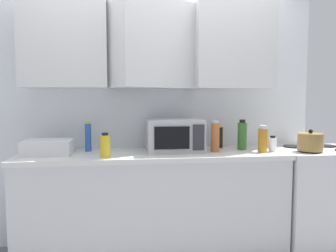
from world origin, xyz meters
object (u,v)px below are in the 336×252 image
object	(u,v)px
bottle_amber_vinegar	(263,140)
bottle_yellow_mustard	(105,146)
kettle	(310,142)
dish_rack	(49,147)
bottle_green_oil	(242,135)
stove_range	(317,197)
bottle_spice_jar	(215,137)
bottle_blue_cleaner	(88,137)
microwave	(175,135)
bottle_soy_dark	(219,137)
bottle_white_jar	(273,144)

from	to	relation	value
bottle_amber_vinegar	bottle_yellow_mustard	size ratio (longest dim) A/B	1.20
kettle	dish_rack	size ratio (longest dim) A/B	0.55
dish_rack	bottle_green_oil	world-z (taller)	bottle_green_oil
stove_range	dish_rack	size ratio (longest dim) A/B	2.40
bottle_yellow_mustard	kettle	bearing A→B (deg)	1.32
bottle_yellow_mustard	bottle_spice_jar	bearing A→B (deg)	9.70
stove_range	bottle_green_oil	world-z (taller)	bottle_green_oil
kettle	bottle_green_oil	world-z (taller)	bottle_green_oil
kettle	bottle_spice_jar	bearing A→B (deg)	171.70
stove_range	kettle	bearing A→B (deg)	-140.53
dish_rack	bottle_blue_cleaner	bearing A→B (deg)	22.94
microwave	bottle_green_oil	xyz separation A→B (m)	(0.62, 0.02, -0.01)
bottle_spice_jar	kettle	bearing A→B (deg)	-8.30
kettle	bottle_amber_vinegar	size ratio (longest dim) A/B	0.91
bottle_blue_cleaner	bottle_soy_dark	distance (m)	1.20
bottle_spice_jar	dish_rack	bearing A→B (deg)	178.28
dish_rack	bottle_yellow_mustard	bearing A→B (deg)	-22.95
bottle_white_jar	bottle_yellow_mustard	bearing A→B (deg)	-176.34
bottle_white_jar	bottle_yellow_mustard	xyz separation A→B (m)	(-1.42, -0.09, 0.03)
microwave	dish_rack	bearing A→B (deg)	-178.58
kettle	bottle_yellow_mustard	size ratio (longest dim) A/B	1.09
bottle_yellow_mustard	dish_rack	bearing A→B (deg)	157.05
microwave	bottle_soy_dark	distance (m)	0.48
stove_range	bottle_spice_jar	world-z (taller)	bottle_spice_jar
stove_range	microwave	world-z (taller)	microwave
bottle_amber_vinegar	bottle_green_oil	world-z (taller)	bottle_green_oil
kettle	stove_range	bearing A→B (deg)	39.47
stove_range	microwave	size ratio (longest dim) A/B	1.90
dish_rack	bottle_amber_vinegar	size ratio (longest dim) A/B	1.64
stove_range	bottle_blue_cleaner	distance (m)	2.15
stove_range	bottle_soy_dark	size ratio (longest dim) A/B	4.32
bottle_yellow_mustard	bottle_soy_dark	world-z (taller)	bottle_soy_dark
bottle_green_oil	bottle_blue_cleaner	world-z (taller)	bottle_green_oil
microwave	bottle_spice_jar	world-z (taller)	microwave
bottle_soy_dark	microwave	bearing A→B (deg)	-161.02
dish_rack	bottle_blue_cleaner	world-z (taller)	bottle_blue_cleaner
bottle_white_jar	bottle_soy_dark	distance (m)	0.48
bottle_white_jar	bottle_yellow_mustard	size ratio (longest dim) A/B	0.72
bottle_spice_jar	bottle_soy_dark	distance (m)	0.25
stove_range	bottle_green_oil	distance (m)	0.91
bottle_spice_jar	bottle_green_oil	xyz separation A→B (m)	(0.27, 0.09, -0.00)
microwave	bottle_white_jar	bearing A→B (deg)	-9.20
stove_range	bottle_green_oil	size ratio (longest dim) A/B	3.37
kettle	bottle_soy_dark	xyz separation A→B (m)	(-0.70, 0.34, 0.01)
stove_range	dish_rack	world-z (taller)	dish_rack
bottle_amber_vinegar	bottle_blue_cleaner	size ratio (longest dim) A/B	0.89
microwave	bottle_green_oil	size ratio (longest dim) A/B	1.77
kettle	bottle_yellow_mustard	xyz separation A→B (m)	(-1.73, -0.04, 0.00)
bottle_spice_jar	bottle_blue_cleaner	bearing A→B (deg)	171.12
dish_rack	bottle_blue_cleaner	size ratio (longest dim) A/B	1.45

